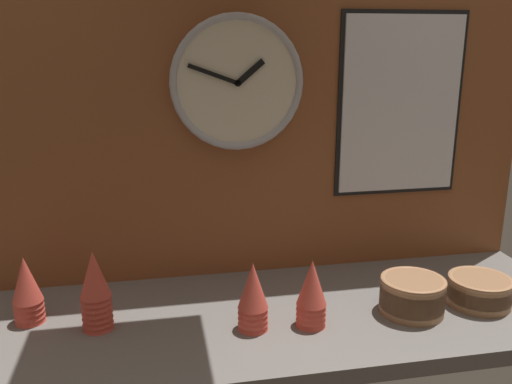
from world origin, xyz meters
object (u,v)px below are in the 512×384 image
object	(u,v)px
bowl_stack_far_right	(479,290)
wall_clock	(237,83)
cup_stack_center_right	(312,293)
menu_board	(400,105)
bowl_stack_right	(412,294)
cup_stack_far_left	(27,290)
cup_stack_center	(253,296)
cup_stack_left	(95,291)

from	to	relation	value
bowl_stack_far_right	wall_clock	bearing A→B (deg)	152.60
cup_stack_center_right	menu_board	world-z (taller)	menu_board
cup_stack_center_right	bowl_stack_far_right	distance (m)	0.46
bowl_stack_right	bowl_stack_far_right	world-z (taller)	bowl_stack_right
cup_stack_far_left	menu_board	distance (m)	1.11
cup_stack_far_left	bowl_stack_right	xyz separation A→B (m)	(0.93, -0.13, -0.04)
bowl_stack_right	wall_clock	bearing A→B (deg)	141.63
cup_stack_center_right	wall_clock	xyz separation A→B (m)	(-0.12, 0.32, 0.47)
bowl_stack_far_right	cup_stack_center_right	bearing A→B (deg)	-177.11
cup_stack_center	cup_stack_center_right	world-z (taller)	same
cup_stack_far_left	bowl_stack_right	bearing A→B (deg)	-8.00
cup_stack_far_left	bowl_stack_far_right	world-z (taller)	cup_stack_far_left
cup_stack_far_left	cup_stack_center_right	bearing A→B (deg)	-12.46
cup_stack_center	cup_stack_far_left	bearing A→B (deg)	165.40
cup_stack_far_left	wall_clock	world-z (taller)	wall_clock
cup_stack_center_right	cup_stack_left	bearing A→B (deg)	170.64
wall_clock	menu_board	xyz separation A→B (m)	(0.47, 0.01, -0.07)
cup_stack_left	bowl_stack_far_right	world-z (taller)	cup_stack_left
cup_stack_center	bowl_stack_right	xyz separation A→B (m)	(0.41, 0.01, -0.04)
wall_clock	bowl_stack_far_right	bearing A→B (deg)	-27.40
cup_stack_center_right	bowl_stack_far_right	world-z (taller)	cup_stack_center_right
cup_stack_far_left	cup_stack_left	bearing A→B (deg)	-21.34
cup_stack_center_right	bowl_stack_right	size ratio (longest dim) A/B	1.05
cup_stack_center	cup_stack_far_left	xyz separation A→B (m)	(-0.53, 0.14, 0.00)
cup_stack_left	cup_stack_far_left	distance (m)	0.18
cup_stack_left	menu_board	distance (m)	0.97
cup_stack_center	menu_board	size ratio (longest dim) A/B	0.32
cup_stack_center_right	wall_clock	distance (m)	0.58
wall_clock	menu_board	distance (m)	0.48
wall_clock	cup_stack_far_left	bearing A→B (deg)	-161.97
menu_board	bowl_stack_right	bearing A→B (deg)	-105.10
bowl_stack_right	cup_stack_far_left	bearing A→B (deg)	172.00
cup_stack_center	menu_board	world-z (taller)	menu_board
bowl_stack_right	cup_stack_left	bearing A→B (deg)	175.05
cup_stack_center_right	wall_clock	world-z (taller)	wall_clock
bowl_stack_right	menu_board	xyz separation A→B (m)	(0.09, 0.32, 0.43)
bowl_stack_right	menu_board	world-z (taller)	menu_board
cup_stack_center	wall_clock	distance (m)	0.56
cup_stack_left	cup_stack_center_right	size ratio (longest dim) A/B	1.17
cup_stack_far_left	menu_board	xyz separation A→B (m)	(1.02, 0.19, 0.40)
cup_stack_far_left	menu_board	size ratio (longest dim) A/B	0.32
cup_stack_far_left	wall_clock	bearing A→B (deg)	18.03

